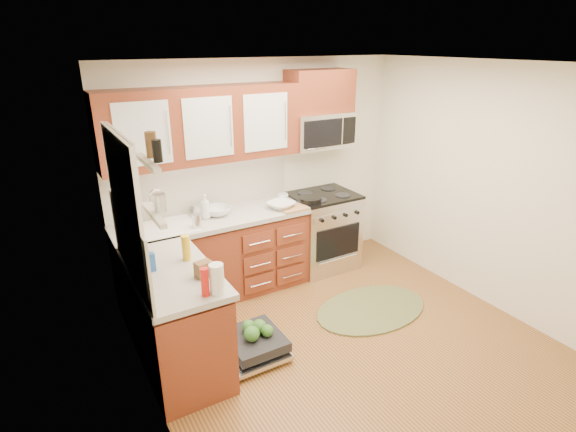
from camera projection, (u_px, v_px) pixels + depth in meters
floor at (347, 343)px, 4.24m from camera, size 3.50×3.50×0.00m
ceiling at (363, 64)px, 3.33m from camera, size 3.50×3.50×0.00m
wall_back at (260, 171)px, 5.20m from camera, size 3.50×0.04×2.50m
wall_front at (559, 326)px, 2.38m from camera, size 3.50×0.04×2.50m
wall_left at (144, 269)px, 2.97m from camera, size 0.04×3.50×2.50m
wall_right at (490, 188)px, 4.60m from camera, size 0.04×3.50×2.50m
base_cabinet_back at (215, 260)px, 4.92m from camera, size 2.05×0.60×0.85m
base_cabinet_left at (176, 321)px, 3.83m from camera, size 0.60×1.25×0.85m
countertop_back at (213, 220)px, 4.74m from camera, size 2.07×0.64×0.05m
countertop_left at (172, 272)px, 3.66m from camera, size 0.64×1.27×0.05m
backsplash_back at (201, 184)px, 4.86m from camera, size 2.05×0.02×0.57m
backsplash_left at (130, 245)px, 3.41m from camera, size 0.02×1.25×0.57m
upper_cabinets at (202, 125)px, 4.49m from camera, size 2.05×0.35×0.75m
cabinet_over_mw at (320, 91)px, 5.05m from camera, size 0.76×0.35×0.47m
range at (323, 231)px, 5.54m from camera, size 0.76×0.64×0.95m
microwave at (320, 130)px, 5.19m from camera, size 0.76×0.38×0.40m
sink at (165, 239)px, 4.51m from camera, size 0.62×0.50×0.26m
dishwasher at (251, 345)px, 4.05m from camera, size 0.70×0.60×0.20m
window at (124, 204)px, 3.27m from camera, size 0.03×1.05×1.05m
window_blind at (122, 160)px, 3.16m from camera, size 0.02×0.96×0.40m
shelf_upper at (148, 163)px, 2.41m from camera, size 0.04×0.40×0.03m
shelf_lower at (154, 215)px, 2.52m from camera, size 0.04×0.40×0.03m
rug at (371, 309)px, 4.76m from camera, size 1.44×1.13×0.02m
skillet at (310, 199)px, 5.12m from camera, size 0.27×0.27×0.05m
stock_pot at (201, 209)px, 4.80m from camera, size 0.25×0.25×0.11m
cutting_board at (294, 209)px, 4.95m from camera, size 0.31×0.20×0.02m
canister at (197, 221)px, 4.44m from camera, size 0.11×0.11×0.15m
paper_towel_roll at (217, 279)px, 3.27m from camera, size 0.13×0.13×0.23m
mustard_bottle at (186, 248)px, 3.78m from camera, size 0.09×0.09×0.22m
red_bottle at (205, 282)px, 3.24m from camera, size 0.06×0.06×0.22m
wooden_box at (204, 269)px, 3.53m from camera, size 0.14×0.11×0.13m
blue_carton at (149, 262)px, 3.60m from camera, size 0.10×0.06×0.16m
bowl_a at (281, 205)px, 4.98m from camera, size 0.38×0.38×0.07m
bowl_b at (217, 211)px, 4.78m from camera, size 0.34×0.34×0.09m
cup at (283, 198)px, 5.18m from camera, size 0.13×0.13×0.10m
soap_bottle_a at (205, 207)px, 4.65m from camera, size 0.11×0.11×0.26m
soap_bottle_b at (142, 255)px, 3.67m from camera, size 0.12×0.12×0.21m
soap_bottle_c at (137, 243)px, 3.96m from camera, size 0.14×0.14×0.15m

